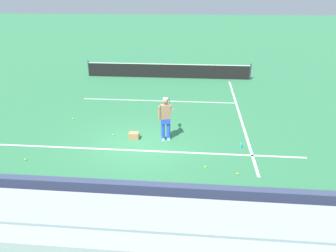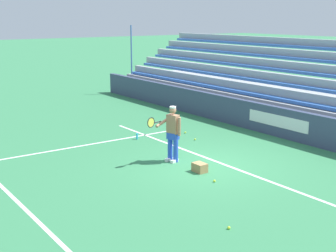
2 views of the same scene
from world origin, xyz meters
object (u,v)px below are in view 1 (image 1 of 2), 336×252
at_px(tennis_ball_far_right, 237,174).
at_px(tennis_ball_far_left, 73,119).
at_px(tennis_ball_midcourt, 205,167).
at_px(water_bottle, 241,145).
at_px(tennis_player, 166,118).
at_px(tennis_net, 168,71).
at_px(tennis_ball_by_box, 113,135).
at_px(tennis_ball_near_player, 26,159).
at_px(ball_box_cardboard, 134,136).

distance_m(tennis_ball_far_right, tennis_ball_far_left, 8.23).
relative_size(tennis_ball_midcourt, water_bottle, 0.30).
relative_size(tennis_player, tennis_ball_far_right, 25.98).
relative_size(tennis_player, tennis_net, 0.15).
xyz_separation_m(tennis_ball_midcourt, tennis_net, (-2.43, 12.21, 0.46)).
bearing_deg(tennis_ball_by_box, tennis_ball_near_player, -136.64).
bearing_deg(ball_box_cardboard, tennis_net, 87.86).
relative_size(tennis_ball_by_box, tennis_ball_far_left, 1.00).
bearing_deg(tennis_ball_midcourt, tennis_ball_by_box, 148.06).
distance_m(tennis_player, tennis_ball_midcourt, 2.77).
bearing_deg(tennis_player, ball_box_cardboard, -177.56).
relative_size(tennis_player, ball_box_cardboard, 4.29).
distance_m(tennis_ball_far_right, tennis_ball_by_box, 5.40).
distance_m(tennis_ball_by_box, tennis_ball_near_player, 3.45).
height_order(tennis_player, water_bottle, tennis_player).
xyz_separation_m(tennis_ball_by_box, tennis_ball_near_player, (-2.51, -2.37, 0.00)).
distance_m(water_bottle, tennis_net, 11.24).
relative_size(tennis_ball_far_left, water_bottle, 0.30).
bearing_deg(tennis_ball_near_player, tennis_ball_far_left, 87.36).
xyz_separation_m(tennis_ball_far_right, tennis_ball_midcourt, (-1.01, 0.34, 0.00)).
bearing_deg(tennis_net, tennis_ball_near_player, -107.12).
height_order(tennis_player, ball_box_cardboard, tennis_player).
bearing_deg(tennis_ball_by_box, ball_box_cardboard, -13.86).
distance_m(tennis_ball_midcourt, tennis_net, 12.46).
xyz_separation_m(tennis_ball_by_box, tennis_ball_far_left, (-2.33, 1.63, 0.00)).
height_order(tennis_player, tennis_ball_by_box, tennis_player).
bearing_deg(tennis_ball_near_player, tennis_ball_midcourt, 0.61).
distance_m(tennis_player, tennis_net, 10.12).
height_order(tennis_ball_by_box, water_bottle, water_bottle).
bearing_deg(tennis_ball_midcourt, tennis_ball_near_player, -179.39).
bearing_deg(water_bottle, tennis_ball_near_player, -167.37).
relative_size(tennis_ball_by_box, tennis_ball_near_player, 1.00).
bearing_deg(water_bottle, tennis_ball_by_box, 172.27).
xyz_separation_m(ball_box_cardboard, tennis_ball_near_player, (-3.40, -2.15, -0.10)).
xyz_separation_m(tennis_player, water_bottle, (2.87, -0.52, -0.78)).
xyz_separation_m(tennis_ball_far_right, water_bottle, (0.31, 1.96, 0.08)).
bearing_deg(tennis_ball_midcourt, ball_box_cardboard, 143.37).
bearing_deg(tennis_ball_far_right, tennis_ball_far_left, 148.76).
bearing_deg(ball_box_cardboard, tennis_ball_near_player, -147.71).
bearing_deg(tennis_ball_far_left, ball_box_cardboard, -29.86).
bearing_deg(tennis_net, ball_box_cardboard, -92.14).
xyz_separation_m(ball_box_cardboard, tennis_ball_midcourt, (2.80, -2.09, -0.10)).
distance_m(tennis_player, ball_box_cardboard, 1.48).
distance_m(tennis_ball_by_box, tennis_ball_midcourt, 4.36).
height_order(tennis_ball_midcourt, tennis_net, tennis_net).
height_order(ball_box_cardboard, tennis_ball_by_box, ball_box_cardboard).
relative_size(ball_box_cardboard, tennis_ball_by_box, 6.06).
xyz_separation_m(tennis_player, tennis_ball_far_right, (2.55, -2.47, -0.86)).
height_order(tennis_ball_midcourt, tennis_ball_far_left, same).
xyz_separation_m(tennis_player, tennis_net, (-0.89, 10.07, -0.40)).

